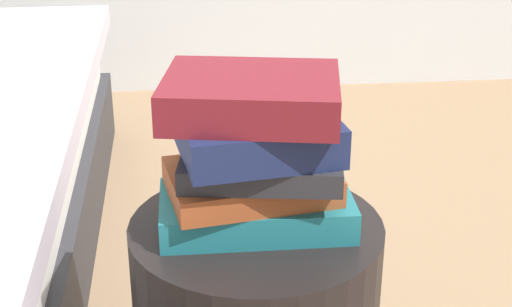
% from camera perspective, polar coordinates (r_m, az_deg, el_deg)
% --- Properties ---
extents(book_teal, '(0.30, 0.16, 0.05)m').
position_cam_1_polar(book_teal, '(1.18, 0.13, -4.28)').
color(book_teal, '#1E727F').
rests_on(book_teal, side_table).
extents(book_rust, '(0.27, 0.21, 0.04)m').
position_cam_1_polar(book_rust, '(1.17, -0.39, -2.11)').
color(book_rust, '#994723').
rests_on(book_rust, book_teal).
extents(book_charcoal, '(0.26, 0.19, 0.04)m').
position_cam_1_polar(book_charcoal, '(1.14, 0.38, -0.70)').
color(book_charcoal, '#28282D').
rests_on(book_charcoal, book_rust).
extents(book_navy, '(0.25, 0.22, 0.06)m').
position_cam_1_polar(book_navy, '(1.12, 0.22, 1.53)').
color(book_navy, '#19234C').
rests_on(book_navy, book_charcoal).
extents(book_maroon, '(0.28, 0.23, 0.06)m').
position_cam_1_polar(book_maroon, '(1.10, -0.36, 4.31)').
color(book_maroon, maroon).
rests_on(book_maroon, book_navy).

